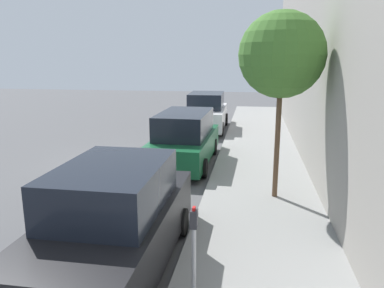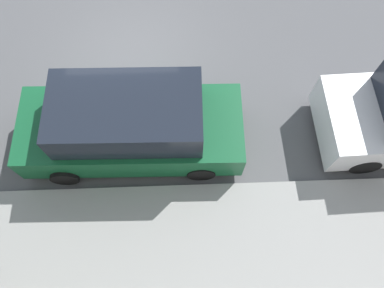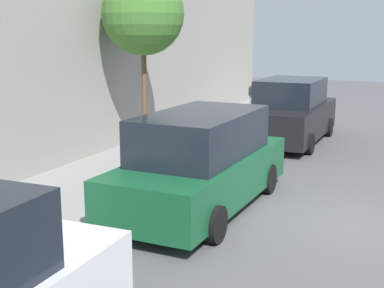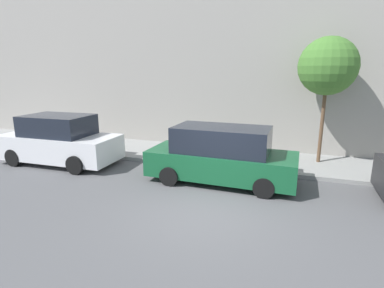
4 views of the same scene
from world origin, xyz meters
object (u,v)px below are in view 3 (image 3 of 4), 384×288
Objects in this scene: street_tree at (143,14)px; parked_minivan_second at (201,163)px; parking_meter_near at (251,103)px; parked_suv_nearest at (290,113)px.

parked_minivan_second is at bearing 133.32° from street_tree.
street_tree reaches higher than parking_meter_near.
parked_suv_nearest is 1.00× the size of street_tree.
parked_minivan_second is 1.03× the size of street_tree.
parked_minivan_second is at bearing 90.28° from parked_suv_nearest.
street_tree reaches higher than parked_minivan_second.
parked_suv_nearest is at bearing -89.72° from parked_minivan_second.
street_tree is (3.06, -3.25, 2.92)m from parked_minivan_second.
parked_suv_nearest is at bearing -128.26° from street_tree.
parked_suv_nearest is 7.08m from parked_minivan_second.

